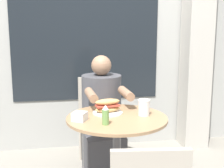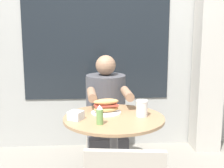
# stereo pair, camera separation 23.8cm
# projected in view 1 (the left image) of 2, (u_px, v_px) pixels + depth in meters

# --- Properties ---
(storefront_wall) EXTENTS (8.00, 0.09, 2.80)m
(storefront_wall) POSITION_uv_depth(u_px,v_px,m) (94.00, 24.00, 3.43)
(storefront_wall) COLOR #9E9E99
(storefront_wall) RESTS_ON ground_plane
(lattice_pillar) EXTENTS (0.28, 0.28, 2.40)m
(lattice_pillar) POSITION_uv_depth(u_px,v_px,m) (197.00, 42.00, 3.46)
(lattice_pillar) COLOR #B2ADA3
(lattice_pillar) RESTS_ON ground_plane
(cafe_table) EXTENTS (0.72, 0.72, 0.74)m
(cafe_table) POSITION_uv_depth(u_px,v_px,m) (117.00, 143.00, 2.25)
(cafe_table) COLOR #997551
(cafe_table) RESTS_ON ground_plane
(diner_chair) EXTENTS (0.40, 0.40, 0.87)m
(diner_chair) POSITION_uv_depth(u_px,v_px,m) (97.00, 112.00, 3.12)
(diner_chair) COLOR #ADA393
(diner_chair) RESTS_ON ground_plane
(seated_diner) EXTENTS (0.37, 0.64, 1.13)m
(seated_diner) POSITION_uv_depth(u_px,v_px,m) (102.00, 127.00, 2.79)
(seated_diner) COLOR #424247
(seated_diner) RESTS_ON ground_plane
(sandwich_on_plate) EXTENTS (0.22, 0.22, 0.11)m
(sandwich_on_plate) POSITION_uv_depth(u_px,v_px,m) (108.00, 107.00, 2.30)
(sandwich_on_plate) COLOR white
(sandwich_on_plate) RESTS_ON cafe_table
(drink_cup) EXTENTS (0.09, 0.09, 0.12)m
(drink_cup) POSITION_uv_depth(u_px,v_px,m) (144.00, 107.00, 2.25)
(drink_cup) COLOR silver
(drink_cup) RESTS_ON cafe_table
(napkin_box) EXTENTS (0.12, 0.12, 0.06)m
(napkin_box) POSITION_uv_depth(u_px,v_px,m) (80.00, 116.00, 2.13)
(napkin_box) COLOR silver
(napkin_box) RESTS_ON cafe_table
(condiment_bottle) EXTENTS (0.05, 0.05, 0.13)m
(condiment_bottle) POSITION_uv_depth(u_px,v_px,m) (106.00, 115.00, 2.04)
(condiment_bottle) COLOR #66934C
(condiment_bottle) RESTS_ON cafe_table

